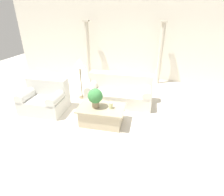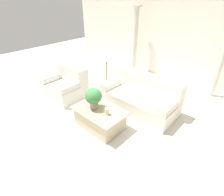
{
  "view_description": "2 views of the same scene",
  "coord_description": "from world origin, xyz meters",
  "px_view_note": "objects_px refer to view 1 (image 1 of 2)",
  "views": [
    {
      "loc": [
        0.95,
        -4.23,
        2.64
      ],
      "look_at": [
        0.09,
        -0.22,
        0.64
      ],
      "focal_mm": 28.0,
      "sensor_mm": 36.0,
      "label": 1
    },
    {
      "loc": [
        2.27,
        -2.66,
        2.75
      ],
      "look_at": [
        -0.05,
        -0.13,
        0.67
      ],
      "focal_mm": 28.0,
      "sensor_mm": 36.0,
      "label": 2
    }
  ],
  "objects_px": {
    "sofa_long": "(119,92)",
    "potted_plant": "(95,97)",
    "loveseat": "(45,98)",
    "coffee_table": "(102,115)",
    "floor_lamp": "(80,65)"
  },
  "relations": [
    {
      "from": "sofa_long",
      "to": "potted_plant",
      "type": "bearing_deg",
      "value": -106.26
    },
    {
      "from": "sofa_long",
      "to": "potted_plant",
      "type": "distance_m",
      "value": 1.43
    },
    {
      "from": "coffee_table",
      "to": "potted_plant",
      "type": "relative_size",
      "value": 2.39
    },
    {
      "from": "loveseat",
      "to": "floor_lamp",
      "type": "height_order",
      "value": "floor_lamp"
    },
    {
      "from": "floor_lamp",
      "to": "sofa_long",
      "type": "bearing_deg",
      "value": -2.59
    },
    {
      "from": "sofa_long",
      "to": "potted_plant",
      "type": "relative_size",
      "value": 4.04
    },
    {
      "from": "potted_plant",
      "to": "loveseat",
      "type": "bearing_deg",
      "value": 167.05
    },
    {
      "from": "coffee_table",
      "to": "sofa_long",
      "type": "bearing_deg",
      "value": 79.33
    },
    {
      "from": "coffee_table",
      "to": "floor_lamp",
      "type": "bearing_deg",
      "value": 128.39
    },
    {
      "from": "coffee_table",
      "to": "floor_lamp",
      "type": "height_order",
      "value": "floor_lamp"
    },
    {
      "from": "loveseat",
      "to": "floor_lamp",
      "type": "distance_m",
      "value": 1.48
    },
    {
      "from": "sofa_long",
      "to": "potted_plant",
      "type": "height_order",
      "value": "potted_plant"
    },
    {
      "from": "floor_lamp",
      "to": "coffee_table",
      "type": "bearing_deg",
      "value": -51.61
    },
    {
      "from": "loveseat",
      "to": "potted_plant",
      "type": "distance_m",
      "value": 1.77
    },
    {
      "from": "loveseat",
      "to": "floor_lamp",
      "type": "xyz_separation_m",
      "value": [
        0.76,
        0.99,
        0.79
      ]
    }
  ]
}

